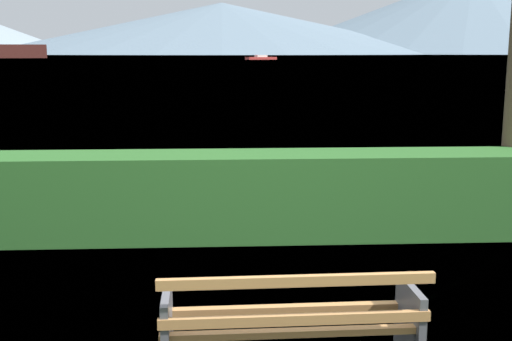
{
  "coord_description": "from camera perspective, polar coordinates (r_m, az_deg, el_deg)",
  "views": [
    {
      "loc": [
        -0.43,
        -3.91,
        2.18
      ],
      "look_at": [
        0.0,
        4.18,
        0.67
      ],
      "focal_mm": 44.88,
      "sensor_mm": 36.0,
      "label": 1
    }
  ],
  "objects": [
    {
      "name": "hedge_row",
      "position": [
        7.59,
        0.28,
        -2.21
      ],
      "size": [
        10.28,
        0.83,
        1.0
      ],
      "primitive_type": "cube",
      "color": "#285B23",
      "rests_on": "ground_plane"
    },
    {
      "name": "park_bench",
      "position": [
        4.25,
        3.14,
        -13.8
      ],
      "size": [
        1.69,
        0.61,
        0.87
      ],
      "color": "#A0703F",
      "rests_on": "ground_plane"
    },
    {
      "name": "fishing_boat_near",
      "position": [
        172.94,
        0.44,
        10.0
      ],
      "size": [
        8.58,
        5.64,
        1.22
      ],
      "color": "#B2332D",
      "rests_on": "water_surface"
    },
    {
      "name": "distant_hills",
      "position": [
        599.35,
        -2.26,
        13.41
      ],
      "size": [
        924.07,
        429.69,
        73.87
      ],
      "color": "gray",
      "rests_on": "ground_plane"
    },
    {
      "name": "water_surface",
      "position": [
        311.8,
        -3.01,
        10.16
      ],
      "size": [
        620.0,
        620.0,
        0.0
      ],
      "primitive_type": "plane",
      "color": "slate",
      "rests_on": "ground_plane"
    }
  ]
}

